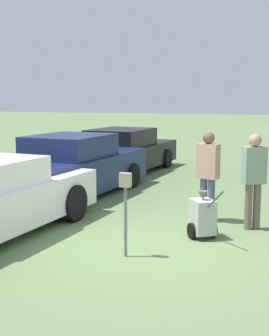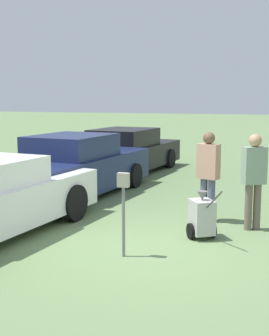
{
  "view_description": "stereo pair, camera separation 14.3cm",
  "coord_description": "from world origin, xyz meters",
  "px_view_note": "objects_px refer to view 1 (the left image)",
  "views": [
    {
      "loc": [
        2.04,
        -7.03,
        2.47
      ],
      "look_at": [
        -0.72,
        1.49,
        1.1
      ],
      "focal_mm": 50.0,
      "sensor_mm": 36.0,
      "label": 1
    },
    {
      "loc": [
        2.18,
        -6.99,
        2.47
      ],
      "look_at": [
        -0.72,
        1.49,
        1.1
      ],
      "focal_mm": 50.0,
      "sensor_mm": 36.0,
      "label": 2
    }
  ],
  "objects_px": {
    "person_worker": "(208,171)",
    "parked_car_navy": "(74,168)",
    "parking_meter": "(125,199)",
    "parked_car_black": "(123,152)",
    "equipment_cart": "(203,216)",
    "person_supervisor": "(254,175)"
  },
  "relations": [
    {
      "from": "person_supervisor",
      "to": "equipment_cart",
      "type": "distance_m",
      "value": 1.33
    },
    {
      "from": "parked_car_black",
      "to": "parking_meter",
      "type": "distance_m",
      "value": 8.13
    },
    {
      "from": "parked_car_navy",
      "to": "person_supervisor",
      "type": "relative_size",
      "value": 2.82
    },
    {
      "from": "parking_meter",
      "to": "parked_car_navy",
      "type": "bearing_deg",
      "value": 124.89
    },
    {
      "from": "equipment_cart",
      "to": "person_supervisor",
      "type": "bearing_deg",
      "value": 12.3
    },
    {
      "from": "parking_meter",
      "to": "person_worker",
      "type": "height_order",
      "value": "person_worker"
    },
    {
      "from": "person_worker",
      "to": "equipment_cart",
      "type": "xyz_separation_m",
      "value": [
        0.1,
        -1.14,
        -0.64
      ]
    },
    {
      "from": "parked_car_navy",
      "to": "person_worker",
      "type": "xyz_separation_m",
      "value": [
        3.59,
        -1.42,
        0.32
      ]
    },
    {
      "from": "parked_car_navy",
      "to": "person_worker",
      "type": "relative_size",
      "value": 2.83
    },
    {
      "from": "parked_car_black",
      "to": "person_worker",
      "type": "xyz_separation_m",
      "value": [
        3.59,
        -5.17,
        0.36
      ]
    },
    {
      "from": "person_supervisor",
      "to": "person_worker",
      "type": "bearing_deg",
      "value": -48.26
    },
    {
      "from": "parked_car_navy",
      "to": "equipment_cart",
      "type": "bearing_deg",
      "value": -29.03
    },
    {
      "from": "person_worker",
      "to": "parked_car_navy",
      "type": "bearing_deg",
      "value": -3.7
    },
    {
      "from": "parked_car_navy",
      "to": "equipment_cart",
      "type": "distance_m",
      "value": 4.51
    },
    {
      "from": "parked_car_navy",
      "to": "parked_car_black",
      "type": "distance_m",
      "value": 3.75
    },
    {
      "from": "person_worker",
      "to": "person_supervisor",
      "type": "distance_m",
      "value": 0.95
    },
    {
      "from": "person_worker",
      "to": "person_supervisor",
      "type": "relative_size",
      "value": 1.0
    },
    {
      "from": "parking_meter",
      "to": "person_worker",
      "type": "xyz_separation_m",
      "value": [
        0.87,
        2.48,
        0.1
      ]
    },
    {
      "from": "parked_car_black",
      "to": "person_worker",
      "type": "relative_size",
      "value": 2.94
    },
    {
      "from": "parked_car_black",
      "to": "person_worker",
      "type": "bearing_deg",
      "value": -49.46
    },
    {
      "from": "parked_car_black",
      "to": "equipment_cart",
      "type": "relative_size",
      "value": 5.29
    },
    {
      "from": "parked_car_navy",
      "to": "person_supervisor",
      "type": "distance_m",
      "value": 4.82
    }
  ]
}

